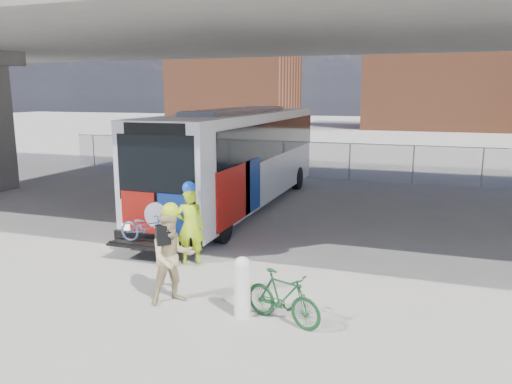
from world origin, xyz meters
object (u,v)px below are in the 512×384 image
at_px(bus, 239,152).
at_px(bike_parked, 283,297).
at_px(bollard, 242,285).
at_px(cyclist_tan, 172,256).
at_px(cyclist_hivis, 190,224).

height_order(bus, bike_parked, bus).
relative_size(bollard, cyclist_tan, 0.57).
bearing_deg(bollard, bus, 111.28).
relative_size(cyclist_tan, bike_parked, 1.26).
bearing_deg(cyclist_tan, bike_parked, -48.12).
relative_size(cyclist_hivis, cyclist_tan, 1.00).
bearing_deg(bollard, cyclist_tan, 174.29).
xyz_separation_m(bus, bollard, (3.42, -8.79, -1.46)).
bearing_deg(bollard, bike_parked, 0.02).
bearing_deg(cyclist_tan, bollard, -50.05).
xyz_separation_m(bus, cyclist_hivis, (1.10, -6.34, -1.09)).
xyz_separation_m(bus, cyclist_tan, (1.84, -8.63, -1.11)).
relative_size(bollard, bike_parked, 0.72).
bearing_deg(bollard, cyclist_hivis, 133.47).
bearing_deg(cyclist_tan, cyclist_hivis, 63.53).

